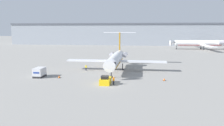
{
  "coord_description": "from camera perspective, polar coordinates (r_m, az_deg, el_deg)",
  "views": [
    {
      "loc": [
        6.71,
        -44.11,
        11.74
      ],
      "look_at": [
        0.0,
        9.04,
        3.36
      ],
      "focal_mm": 35.0,
      "sensor_mm": 36.0,
      "label": 1
    }
  ],
  "objects": [
    {
      "name": "terminal_building",
      "position": [
        164.29,
        4.9,
        7.55
      ],
      "size": [
        180.0,
        16.8,
        15.94
      ],
      "color": "#8C939E",
      "rests_on": "ground"
    },
    {
      "name": "traffic_cone_left",
      "position": [
        54.51,
        -13.64,
        -3.49
      ],
      "size": [
        0.72,
        0.72,
        0.63
      ],
      "color": "black",
      "rests_on": "ground"
    },
    {
      "name": "airplane_parked_far_left",
      "position": [
        136.56,
        22.16,
        4.82
      ],
      "size": [
        34.1,
        38.77,
        10.45
      ],
      "color": "white",
      "rests_on": "ground"
    },
    {
      "name": "traffic_cone_right",
      "position": [
        51.59,
        13.49,
        -4.2
      ],
      "size": [
        0.63,
        0.63,
        0.6
      ],
      "color": "black",
      "rests_on": "ground"
    },
    {
      "name": "luggage_cart",
      "position": [
        56.67,
        -18.42,
        -2.33
      ],
      "size": [
        2.14,
        3.46,
        2.32
      ],
      "color": "#232326",
      "rests_on": "ground"
    },
    {
      "name": "airplane_main",
      "position": [
        61.78,
        1.01,
        1.16
      ],
      "size": [
        28.22,
        24.78,
        10.71
      ],
      "color": "silver",
      "rests_on": "ground"
    },
    {
      "name": "pushback_tug",
      "position": [
        47.18,
        -1.71,
        -4.59
      ],
      "size": [
        2.15,
        3.97,
        1.98
      ],
      "color": "yellow",
      "rests_on": "ground"
    },
    {
      "name": "ground_plane",
      "position": [
        46.14,
        -1.41,
        -5.86
      ],
      "size": [
        600.0,
        600.0,
        0.0
      ],
      "primitive_type": "plane",
      "color": "gray"
    },
    {
      "name": "worker_near_tug",
      "position": [
        46.28,
        0.42,
        -4.56
      ],
      "size": [
        0.4,
        0.26,
        1.85
      ],
      "color": "#232838",
      "rests_on": "ground"
    },
    {
      "name": "worker_by_wing",
      "position": [
        62.69,
        -6.8,
        -1.17
      ],
      "size": [
        0.4,
        0.24,
        1.66
      ],
      "color": "#232838",
      "rests_on": "ground"
    }
  ]
}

